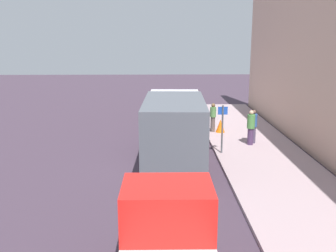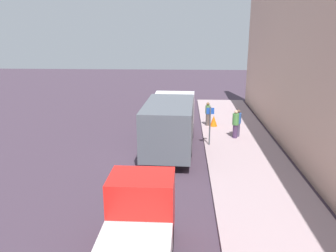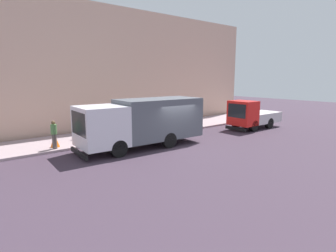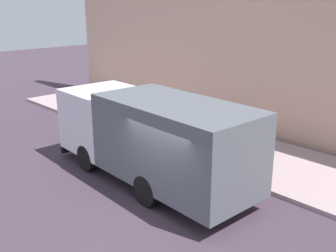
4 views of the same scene
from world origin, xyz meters
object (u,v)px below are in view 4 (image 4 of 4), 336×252
at_px(street_sign_post, 190,122).
at_px(pedestrian_third, 193,117).
at_px(traffic_cone_orange, 133,122).
at_px(large_utility_truck, 150,135).
at_px(pedestrian_walking, 190,115).
at_px(pedestrian_standing, 123,112).

bearing_deg(street_sign_post, pedestrian_third, 39.88).
distance_m(traffic_cone_orange, street_sign_post, 4.11).
height_order(large_utility_truck, traffic_cone_orange, large_utility_truck).
height_order(pedestrian_walking, pedestrian_standing, pedestrian_walking).
bearing_deg(pedestrian_walking, large_utility_truck, 112.73).
bearing_deg(pedestrian_standing, traffic_cone_orange, -123.60).
xyz_separation_m(large_utility_truck, pedestrian_third, (3.86, 1.73, -0.55)).
xyz_separation_m(large_utility_truck, street_sign_post, (2.21, 0.36, -0.13)).
relative_size(traffic_cone_orange, street_sign_post, 0.33).
distance_m(pedestrian_walking, traffic_cone_orange, 2.66).
distance_m(pedestrian_walking, street_sign_post, 2.54).
height_order(large_utility_truck, pedestrian_third, large_utility_truck).
relative_size(large_utility_truck, pedestrian_standing, 4.81).
bearing_deg(pedestrian_third, pedestrian_walking, -158.07).
distance_m(pedestrian_standing, street_sign_post, 4.12).
bearing_deg(street_sign_post, traffic_cone_orange, 82.07).
relative_size(pedestrian_walking, street_sign_post, 0.76).
relative_size(pedestrian_third, traffic_cone_orange, 2.38).
relative_size(pedestrian_third, street_sign_post, 0.78).
relative_size(pedestrian_walking, pedestrian_third, 0.97).
height_order(pedestrian_third, street_sign_post, street_sign_post).
distance_m(pedestrian_walking, pedestrian_standing, 2.95).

